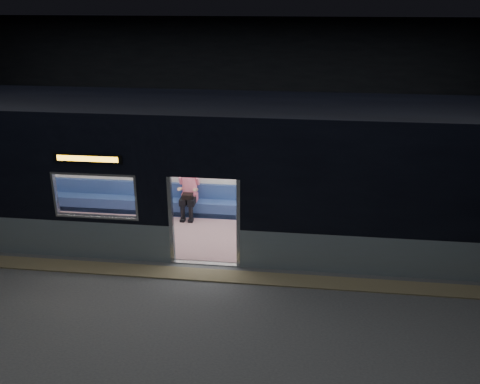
# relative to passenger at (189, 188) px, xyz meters

# --- Properties ---
(station_floor) EXTENTS (24.00, 14.00, 0.01)m
(station_floor) POSITION_rel_passenger_xyz_m (0.89, -3.55, -0.82)
(station_floor) COLOR #47494C
(station_floor) RESTS_ON ground
(station_envelope) EXTENTS (24.00, 14.00, 5.00)m
(station_envelope) POSITION_rel_passenger_xyz_m (0.89, -3.55, 2.85)
(station_envelope) COLOR black
(station_envelope) RESTS_ON station_floor
(tactile_strip) EXTENTS (22.80, 0.50, 0.03)m
(tactile_strip) POSITION_rel_passenger_xyz_m (0.89, -3.00, -0.80)
(tactile_strip) COLOR #8C7F59
(tactile_strip) RESTS_ON station_floor
(metro_car) EXTENTS (18.00, 3.04, 3.35)m
(metro_car) POSITION_rel_passenger_xyz_m (0.89, -1.00, 1.03)
(metro_car) COLOR gray
(metro_car) RESTS_ON station_floor
(passenger) EXTENTS (0.45, 0.74, 1.42)m
(passenger) POSITION_rel_passenger_xyz_m (0.00, 0.00, 0.00)
(passenger) COLOR black
(passenger) RESTS_ON metro_car
(handbag) EXTENTS (0.33, 0.30, 0.13)m
(handbag) POSITION_rel_passenger_xyz_m (0.00, -0.24, -0.13)
(handbag) COLOR black
(handbag) RESTS_ON passenger
(transit_map) EXTENTS (1.08, 0.03, 0.70)m
(transit_map) POSITION_rel_passenger_xyz_m (3.27, 0.31, 0.68)
(transit_map) COLOR white
(transit_map) RESTS_ON metro_car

